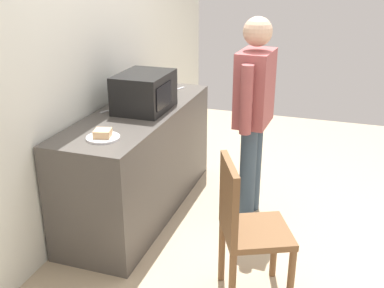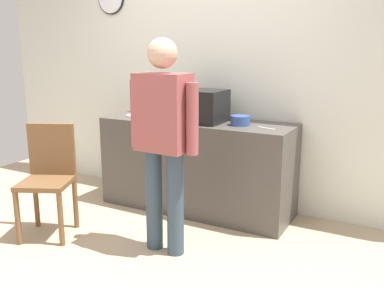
% 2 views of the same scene
% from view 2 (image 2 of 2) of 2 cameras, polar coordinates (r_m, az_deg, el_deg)
% --- Properties ---
extents(ground_plane, '(6.00, 6.00, 0.00)m').
position_cam_2_polar(ground_plane, '(3.33, -10.27, -15.27)').
color(ground_plane, tan).
extents(back_wall, '(5.40, 0.13, 2.60)m').
position_cam_2_polar(back_wall, '(4.31, 2.47, 9.45)').
color(back_wall, silver).
rests_on(back_wall, ground_plane).
extents(kitchen_counter, '(1.87, 0.62, 0.89)m').
position_cam_2_polar(kitchen_counter, '(4.09, 0.62, -2.93)').
color(kitchen_counter, '#4C4742').
rests_on(kitchen_counter, ground_plane).
extents(microwave, '(0.50, 0.39, 0.30)m').
position_cam_2_polar(microwave, '(3.91, 0.79, 5.23)').
color(microwave, black).
rests_on(microwave, kitchen_counter).
extents(sandwich_plate, '(0.23, 0.23, 0.07)m').
position_cam_2_polar(sandwich_plate, '(4.30, -7.44, 4.08)').
color(sandwich_plate, white).
rests_on(sandwich_plate, kitchen_counter).
extents(salad_bowl, '(0.18, 0.18, 0.09)m').
position_cam_2_polar(salad_bowl, '(3.77, 6.61, 3.21)').
color(salad_bowl, '#33519E').
rests_on(salad_bowl, kitchen_counter).
extents(fork_utensil, '(0.17, 0.07, 0.01)m').
position_cam_2_polar(fork_utensil, '(3.64, 10.13, 2.12)').
color(fork_utensil, silver).
rests_on(fork_utensil, kitchen_counter).
extents(spoon_utensil, '(0.16, 0.10, 0.01)m').
position_cam_2_polar(spoon_utensil, '(4.22, 0.92, 3.78)').
color(spoon_utensil, silver).
rests_on(spoon_utensil, kitchen_counter).
extents(person_standing, '(0.59, 0.26, 1.64)m').
position_cam_2_polar(person_standing, '(3.11, -3.92, 1.67)').
color(person_standing, '#344657').
rests_on(person_standing, ground_plane).
extents(wooden_chair, '(0.53, 0.53, 0.94)m').
position_cam_2_polar(wooden_chair, '(3.75, -18.97, -3.90)').
color(wooden_chair, brown).
rests_on(wooden_chair, ground_plane).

